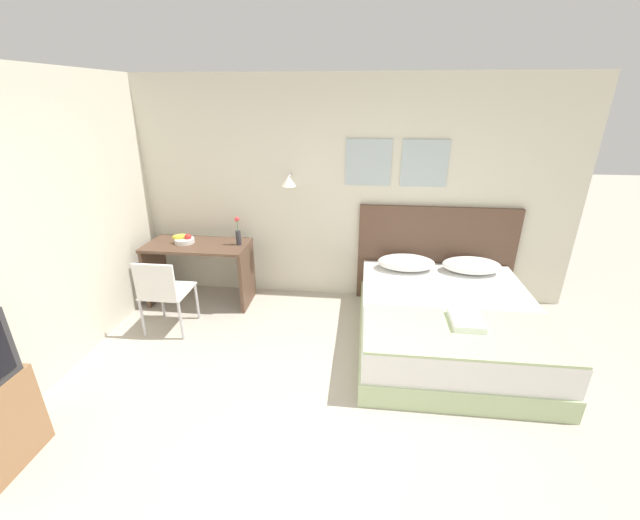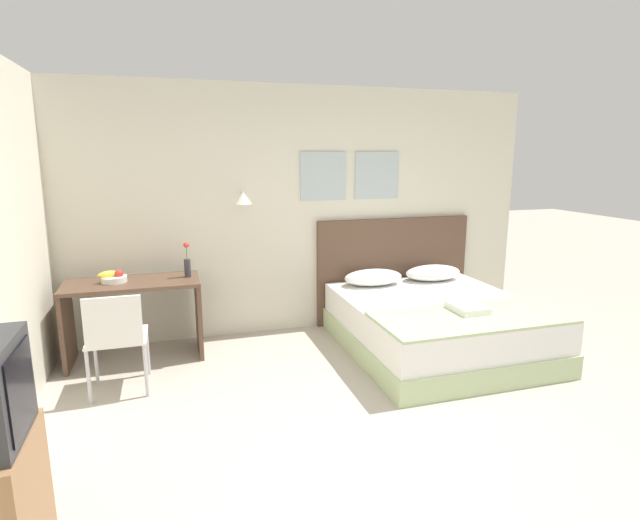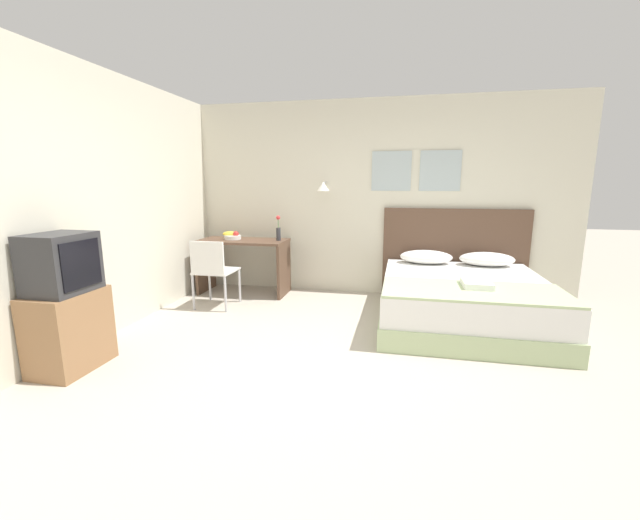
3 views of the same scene
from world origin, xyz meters
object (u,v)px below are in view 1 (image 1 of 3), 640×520
Objects in this scene: folded_towel_near_foot at (466,320)px; fruit_bowl at (184,239)px; pillow_left at (406,263)px; flower_vase at (238,234)px; throw_blanket at (463,332)px; desk at (199,262)px; pillow_right at (472,265)px; desk_chair at (162,290)px; headboard at (435,255)px; bed at (447,324)px.

fruit_bowl reaches higher than folded_towel_near_foot.
flower_vase is (-1.98, -0.06, 0.30)m from pillow_left.
desk is (-2.86, 1.23, 0.01)m from throw_blanket.
pillow_right is at bearing 1.57° from desk.
fruit_bowl reaches higher than pillow_left.
pillow_right is at bearing 14.02° from desk_chair.
desk is at bearing -176.33° from flower_vase.
headboard is 7.12× the size of fruit_bowl.
flower_vase is (0.61, 0.78, 0.38)m from desk_chair.
flower_vase is (-2.72, -0.06, 0.30)m from pillow_right.
pillow_left is 2.66m from fruit_bowl.
desk_chair is (-2.96, 0.49, -0.01)m from throw_blanket.
folded_towel_near_foot is 0.41× the size of desk_chair.
headboard is 1.10× the size of throw_blanket.
folded_towel_near_foot is at bearing -105.09° from pillow_right.
pillow_right is 1.38m from throw_blanket.
folded_towel_near_foot is 2.68m from flower_vase.
pillow_right is 2.74m from flower_vase.
bed is 0.91m from pillow_left.
pillow_right is 2.52× the size of fruit_bowl.
pillow_left is 1.89× the size of folded_towel_near_foot.
throw_blanket is 3.00m from desk_chair.
bed is 2.99× the size of pillow_left.
desk is at bearing -172.88° from headboard.
folded_towel_near_foot is at bearing -20.60° from desk.
folded_towel_near_foot is (0.05, -0.43, 0.31)m from bed.
folded_towel_near_foot is at bearing -6.67° from desk_chair.
flower_vase is at bearing -178.38° from pillow_left.
bed is at bearing -116.34° from pillow_right.
fruit_bowl is (-2.65, -0.07, 0.21)m from pillow_left.
headboard reaches higher than desk_chair.
desk reaches higher than bed.
flower_vase is (-2.35, 0.69, 0.65)m from bed.
headboard reaches higher than throw_blanket.
headboard is at bearing 7.12° from desk.
desk_chair is (-0.10, -0.74, -0.02)m from desk.
pillow_right is 3.24m from desk.
bed is 2.95m from desk.
desk_chair is at bearing 170.59° from throw_blanket.
desk is 4.65× the size of fruit_bowl.
pillow_right reaches higher than folded_towel_near_foot.
desk_chair reaches higher than desk.
throw_blanket is at bearing -110.53° from folded_towel_near_foot.
pillow_left is 1.93× the size of flower_vase.
desk_chair is at bearing -165.98° from pillow_right.
flower_vase is (0.51, 0.03, 0.37)m from desk.
fruit_bowl is at bearing 94.70° from desk_chair.
desk_chair is at bearing -128.17° from flower_vase.
headboard reaches higher than desk.
desk_chair is (-3.01, 0.35, -0.05)m from folded_towel_near_foot.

